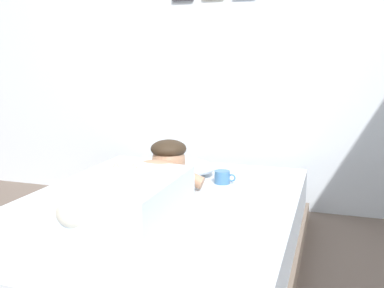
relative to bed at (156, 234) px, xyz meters
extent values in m
cube|color=silver|center=(-0.02, 1.16, 1.08)|extent=(4.11, 0.10, 2.50)
cube|color=#726051|center=(0.00, 0.00, -0.12)|extent=(1.42, 1.92, 0.11)
cube|color=silver|center=(0.00, 0.00, 0.06)|extent=(1.38, 1.87, 0.24)
ellipsoid|color=silver|center=(-0.09, 0.53, 0.23)|extent=(0.52, 0.32, 0.11)
cube|color=silver|center=(-0.03, -0.23, 0.27)|extent=(0.42, 0.64, 0.18)
ellipsoid|color=tan|center=(-0.03, 0.11, 0.29)|extent=(0.32, 0.20, 0.16)
sphere|color=tan|center=(-0.03, 0.27, 0.33)|extent=(0.19, 0.19, 0.19)
ellipsoid|color=#332619|center=(-0.03, 0.27, 0.40)|extent=(0.20, 0.20, 0.10)
cylinder|color=tan|center=(-0.13, 0.25, 0.26)|extent=(0.23, 0.07, 0.14)
cylinder|color=tan|center=(0.07, 0.25, 0.26)|extent=(0.23, 0.07, 0.14)
ellipsoid|color=beige|center=(-0.13, -0.35, 0.28)|extent=(0.26, 0.48, 0.20)
sphere|color=beige|center=(-0.10, -0.09, 0.30)|extent=(0.15, 0.15, 0.15)
cone|color=#A79F8E|center=(-0.18, -0.07, 0.37)|extent=(0.05, 0.05, 0.05)
cone|color=#A79F8E|center=(-0.08, -0.07, 0.37)|extent=(0.05, 0.05, 0.05)
cylinder|color=teal|center=(0.24, 0.43, 0.21)|extent=(0.09, 0.09, 0.07)
torus|color=teal|center=(0.30, 0.43, 0.21)|extent=(0.05, 0.01, 0.05)
cube|color=black|center=(-0.01, -0.31, 0.18)|extent=(0.07, 0.14, 0.01)
camera|label=1|loc=(0.83, -1.96, 0.87)|focal=40.88mm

